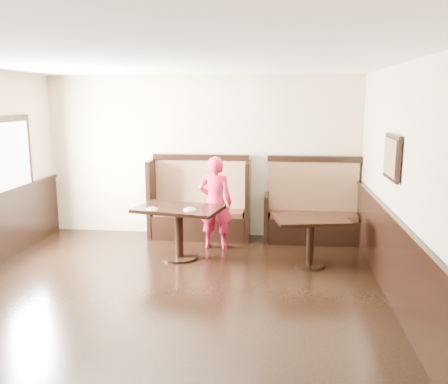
% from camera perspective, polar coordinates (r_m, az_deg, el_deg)
% --- Properties ---
extents(ground, '(7.00, 7.00, 0.00)m').
position_cam_1_polar(ground, '(5.42, -8.77, -15.15)').
color(ground, black).
rests_on(ground, ground).
extents(room_shell, '(7.00, 7.00, 7.00)m').
position_cam_1_polar(room_shell, '(5.50, -11.22, -7.32)').
color(room_shell, '#C5B18F').
rests_on(room_shell, ground).
extents(booth_main, '(1.75, 0.72, 1.45)m').
position_cam_1_polar(booth_main, '(8.30, -2.90, -1.88)').
color(booth_main, black).
rests_on(booth_main, ground).
extents(booth_neighbor, '(1.65, 0.72, 1.45)m').
position_cam_1_polar(booth_neighbor, '(8.22, 10.64, -2.52)').
color(booth_neighbor, black).
rests_on(booth_neighbor, ground).
extents(table_main, '(1.39, 1.03, 0.80)m').
position_cam_1_polar(table_main, '(7.18, -5.45, -3.27)').
color(table_main, black).
rests_on(table_main, ground).
extents(table_neighbor, '(1.13, 0.86, 0.71)m').
position_cam_1_polar(table_neighbor, '(6.98, 10.35, -4.52)').
color(table_neighbor, black).
rests_on(table_neighbor, ground).
extents(child, '(0.56, 0.38, 1.51)m').
position_cam_1_polar(child, '(7.62, -1.05, -1.29)').
color(child, '#C4143B').
rests_on(child, ground).
extents(pizza_plate_left, '(0.17, 0.17, 0.03)m').
position_cam_1_polar(pizza_plate_left, '(7.02, -8.63, -2.00)').
color(pizza_plate_left, white).
rests_on(pizza_plate_left, table_main).
extents(pizza_plate_right, '(0.19, 0.19, 0.04)m').
position_cam_1_polar(pizza_plate_right, '(6.92, -4.13, -2.07)').
color(pizza_plate_right, white).
rests_on(pizza_plate_right, table_main).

